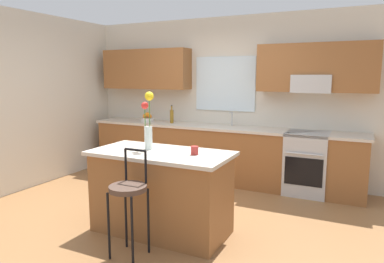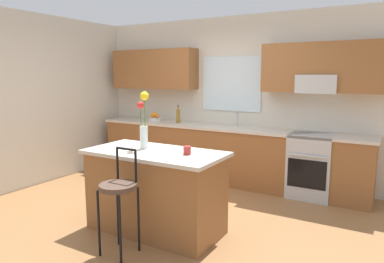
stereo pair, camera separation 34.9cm
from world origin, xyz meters
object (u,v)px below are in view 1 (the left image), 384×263
(bar_stool_near, at_px, (128,193))
(flower_vase, at_px, (148,122))
(kitchen_island, at_px, (161,192))
(mug_ceramic, at_px, (195,150))
(fruit_bowl_oranges, at_px, (147,118))
(oven_range, at_px, (307,163))
(bottle_olive_oil, at_px, (172,116))

(bar_stool_near, bearing_deg, flower_vase, 105.88)
(kitchen_island, relative_size, flower_vase, 2.39)
(mug_ceramic, bearing_deg, fruit_bowl_oranges, 132.98)
(kitchen_island, bearing_deg, fruit_bowl_oranges, 126.16)
(oven_range, height_order, kitchen_island, same)
(flower_vase, xyz_separation_m, mug_ceramic, (0.58, -0.02, -0.26))
(bar_stool_near, xyz_separation_m, fruit_bowl_oranges, (-1.54, 2.71, 0.34))
(bar_stool_near, height_order, mug_ceramic, bar_stool_near)
(bar_stool_near, bearing_deg, kitchen_island, 90.00)
(oven_range, height_order, bar_stool_near, bar_stool_near)
(fruit_bowl_oranges, bearing_deg, kitchen_island, -53.84)
(flower_vase, height_order, bottle_olive_oil, flower_vase)
(flower_vase, relative_size, bottle_olive_oil, 2.09)
(oven_range, bearing_deg, bar_stool_near, -115.15)
(bar_stool_near, bearing_deg, fruit_bowl_oranges, 119.62)
(bar_stool_near, relative_size, bottle_olive_oil, 3.37)
(flower_vase, height_order, mug_ceramic, flower_vase)
(oven_range, relative_size, bottle_olive_oil, 2.97)
(mug_ceramic, height_order, fruit_bowl_oranges, fruit_bowl_oranges)
(flower_vase, distance_m, fruit_bowl_oranges, 2.48)
(kitchen_island, distance_m, flower_vase, 0.79)
(kitchen_island, relative_size, bar_stool_near, 1.48)
(kitchen_island, xyz_separation_m, mug_ceramic, (0.40, 0.03, 0.50))
(bar_stool_near, relative_size, fruit_bowl_oranges, 4.34)
(oven_range, height_order, flower_vase, flower_vase)
(kitchen_island, xyz_separation_m, flower_vase, (-0.18, 0.04, 0.76))
(mug_ceramic, height_order, bottle_olive_oil, bottle_olive_oil)
(bar_stool_near, height_order, flower_vase, flower_vase)
(mug_ceramic, bearing_deg, bottle_olive_oil, 124.61)
(mug_ceramic, relative_size, bottle_olive_oil, 0.29)
(flower_vase, xyz_separation_m, bottle_olive_oil, (-0.85, 2.06, -0.18))
(bar_stool_near, relative_size, mug_ceramic, 11.58)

